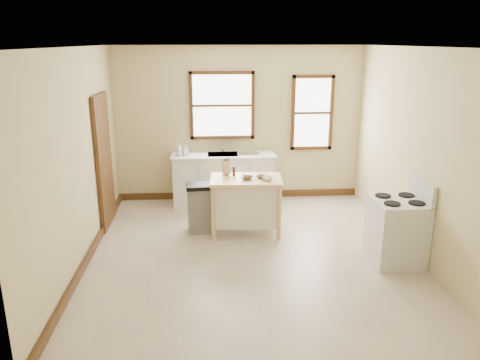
# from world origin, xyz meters

# --- Properties ---
(floor) EXTENTS (5.00, 5.00, 0.00)m
(floor) POSITION_xyz_m (0.00, 0.00, 0.00)
(floor) COLOR #B6A290
(floor) RESTS_ON ground
(ceiling) EXTENTS (5.00, 5.00, 0.00)m
(ceiling) POSITION_xyz_m (0.00, 0.00, 2.80)
(ceiling) COLOR white
(ceiling) RESTS_ON ground
(wall_back) EXTENTS (4.50, 0.04, 2.80)m
(wall_back) POSITION_xyz_m (0.00, 2.50, 1.40)
(wall_back) COLOR #C7B782
(wall_back) RESTS_ON ground
(wall_left) EXTENTS (0.04, 5.00, 2.80)m
(wall_left) POSITION_xyz_m (-2.25, 0.00, 1.40)
(wall_left) COLOR #C7B782
(wall_left) RESTS_ON ground
(wall_right) EXTENTS (0.04, 5.00, 2.80)m
(wall_right) POSITION_xyz_m (2.25, 0.00, 1.40)
(wall_right) COLOR #C7B782
(wall_right) RESTS_ON ground
(window_main) EXTENTS (1.17, 0.06, 1.22)m
(window_main) POSITION_xyz_m (-0.30, 2.48, 1.75)
(window_main) COLOR #3C2110
(window_main) RESTS_ON wall_back
(window_side) EXTENTS (0.77, 0.06, 1.37)m
(window_side) POSITION_xyz_m (1.35, 2.48, 1.60)
(window_side) COLOR #3C2110
(window_side) RESTS_ON wall_back
(door_left) EXTENTS (0.06, 0.90, 2.10)m
(door_left) POSITION_xyz_m (-2.21, 1.30, 1.05)
(door_left) COLOR #3C2110
(door_left) RESTS_ON ground
(baseboard_back) EXTENTS (4.50, 0.04, 0.12)m
(baseboard_back) POSITION_xyz_m (0.00, 2.47, 0.06)
(baseboard_back) COLOR #3C2110
(baseboard_back) RESTS_ON ground
(baseboard_left) EXTENTS (0.04, 5.00, 0.12)m
(baseboard_left) POSITION_xyz_m (-2.22, 0.00, 0.06)
(baseboard_left) COLOR #3C2110
(baseboard_left) RESTS_ON ground
(sink_counter) EXTENTS (1.86, 0.62, 0.92)m
(sink_counter) POSITION_xyz_m (-0.30, 2.20, 0.46)
(sink_counter) COLOR silver
(sink_counter) RESTS_ON ground
(faucet) EXTENTS (0.03, 0.03, 0.22)m
(faucet) POSITION_xyz_m (-0.30, 2.38, 1.03)
(faucet) COLOR silver
(faucet) RESTS_ON sink_counter
(soap_bottle_a) EXTENTS (0.10, 0.10, 0.23)m
(soap_bottle_a) POSITION_xyz_m (-1.08, 2.11, 1.03)
(soap_bottle_a) COLOR #B2B2B2
(soap_bottle_a) RESTS_ON sink_counter
(soap_bottle_b) EXTENTS (0.11, 0.11, 0.19)m
(soap_bottle_b) POSITION_xyz_m (-0.97, 2.17, 1.01)
(soap_bottle_b) COLOR #B2B2B2
(soap_bottle_b) RESTS_ON sink_counter
(dish_rack) EXTENTS (0.43, 0.36, 0.10)m
(dish_rack) POSITION_xyz_m (0.15, 2.17, 0.97)
(dish_rack) COLOR silver
(dish_rack) RESTS_ON sink_counter
(kitchen_island) EXTENTS (1.12, 0.75, 0.88)m
(kitchen_island) POSITION_xyz_m (-0.01, 0.79, 0.44)
(kitchen_island) COLOR #F3C28F
(kitchen_island) RESTS_ON ground
(knife_block) EXTENTS (0.13, 0.13, 0.20)m
(knife_block) POSITION_xyz_m (-0.30, 1.02, 0.98)
(knife_block) COLOR #DDB074
(knife_block) RESTS_ON kitchen_island
(pepper_grinder) EXTENTS (0.05, 0.05, 0.15)m
(pepper_grinder) POSITION_xyz_m (-0.18, 0.94, 0.95)
(pepper_grinder) COLOR #481E13
(pepper_grinder) RESTS_ON kitchen_island
(bowl_a) EXTENTS (0.23, 0.23, 0.04)m
(bowl_a) POSITION_xyz_m (0.00, 0.73, 0.90)
(bowl_a) COLOR brown
(bowl_a) RESTS_ON kitchen_island
(bowl_b) EXTENTS (0.20, 0.20, 0.04)m
(bowl_b) POSITION_xyz_m (0.22, 0.78, 0.90)
(bowl_b) COLOR brown
(bowl_b) RESTS_ON kitchen_island
(bowl_c) EXTENTS (0.18, 0.18, 0.05)m
(bowl_c) POSITION_xyz_m (0.30, 0.65, 0.90)
(bowl_c) COLOR silver
(bowl_c) RESTS_ON kitchen_island
(trash_bin) EXTENTS (0.42, 0.37, 0.77)m
(trash_bin) POSITION_xyz_m (-0.72, 0.87, 0.39)
(trash_bin) COLOR slate
(trash_bin) RESTS_ON ground
(gas_stove) EXTENTS (0.70, 0.71, 1.14)m
(gas_stove) POSITION_xyz_m (1.92, -0.34, 0.57)
(gas_stove) COLOR silver
(gas_stove) RESTS_ON ground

